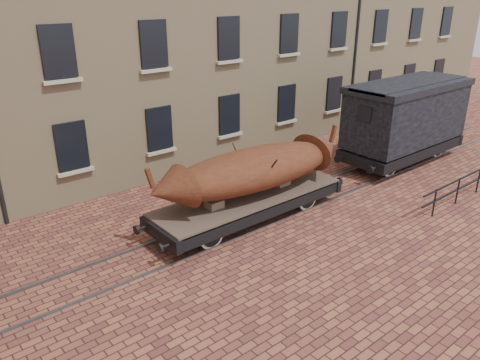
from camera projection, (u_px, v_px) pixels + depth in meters
ground at (292, 203)px, 17.10m from camera, size 90.00×90.00×0.00m
rail_track at (292, 202)px, 17.08m from camera, size 30.00×1.52×0.06m
flatcar_wagon at (249, 200)px, 15.59m from camera, size 7.72×2.09×1.17m
iron_boat at (254, 169)px, 15.29m from camera, size 7.61×2.45×1.78m
goods_van at (407, 113)px, 20.31m from camera, size 7.03×2.56×3.63m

